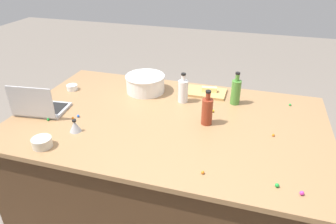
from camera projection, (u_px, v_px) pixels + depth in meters
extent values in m
plane|color=slate|center=(168.00, 219.00, 2.41)|extent=(12.00, 12.00, 0.00)
cube|color=#4C331E|center=(168.00, 175.00, 2.20)|extent=(1.91, 1.16, 0.87)
cube|color=#9E754C|center=(168.00, 121.00, 1.99)|extent=(1.97, 1.22, 0.03)
cube|color=#B7B7BC|center=(44.00, 109.00, 2.08)|extent=(0.33, 0.25, 0.02)
cube|color=black|center=(44.00, 107.00, 2.08)|extent=(0.29, 0.18, 0.00)
cube|color=#B7B7BC|center=(31.00, 102.00, 1.93)|extent=(0.30, 0.04, 0.20)
cube|color=silver|center=(31.00, 102.00, 1.93)|extent=(0.27, 0.03, 0.18)
cylinder|color=white|center=(145.00, 84.00, 2.32)|extent=(0.28, 0.28, 0.12)
cylinder|color=black|center=(145.00, 83.00, 2.32)|extent=(0.23, 0.23, 0.11)
torus|color=white|center=(145.00, 76.00, 2.29)|extent=(0.30, 0.30, 0.02)
cylinder|color=white|center=(183.00, 91.00, 2.16)|extent=(0.07, 0.07, 0.16)
cylinder|color=white|center=(183.00, 78.00, 2.11)|extent=(0.03, 0.03, 0.04)
cylinder|color=black|center=(184.00, 74.00, 2.10)|extent=(0.03, 0.03, 0.01)
cylinder|color=#4C8C38|center=(236.00, 92.00, 2.13)|extent=(0.07, 0.07, 0.17)
cylinder|color=#4C8C38|center=(237.00, 77.00, 2.08)|extent=(0.03, 0.03, 0.05)
cylinder|color=black|center=(238.00, 73.00, 2.06)|extent=(0.03, 0.03, 0.01)
cylinder|color=maroon|center=(207.00, 112.00, 1.89)|extent=(0.07, 0.07, 0.17)
cylinder|color=maroon|center=(208.00, 96.00, 1.84)|extent=(0.03, 0.03, 0.05)
cylinder|color=black|center=(208.00, 92.00, 1.83)|extent=(0.03, 0.03, 0.01)
cube|color=tan|center=(206.00, 92.00, 2.31)|extent=(0.30, 0.19, 0.02)
cube|color=#F4E58C|center=(209.00, 89.00, 2.29)|extent=(0.11, 0.05, 0.04)
cylinder|color=white|center=(72.00, 87.00, 2.36)|extent=(0.08, 0.08, 0.04)
cylinder|color=beige|center=(42.00, 143.00, 1.70)|extent=(0.11, 0.11, 0.05)
cone|color=#B2B2B7|center=(75.00, 126.00, 1.84)|extent=(0.07, 0.07, 0.07)
cylinder|color=black|center=(74.00, 121.00, 1.82)|extent=(0.02, 0.02, 0.01)
sphere|color=orange|center=(203.00, 172.00, 1.51)|extent=(0.02, 0.02, 0.02)
sphere|color=blue|center=(78.00, 116.00, 2.00)|extent=(0.02, 0.02, 0.02)
sphere|color=green|center=(290.00, 105.00, 2.14)|extent=(0.02, 0.02, 0.02)
sphere|color=green|center=(48.00, 120.00, 1.96)|extent=(0.02, 0.02, 0.02)
sphere|color=yellow|center=(213.00, 111.00, 2.06)|extent=(0.02, 0.02, 0.02)
sphere|color=green|center=(277.00, 185.00, 1.42)|extent=(0.02, 0.02, 0.02)
sphere|color=orange|center=(73.00, 118.00, 1.98)|extent=(0.01, 0.01, 0.01)
sphere|color=orange|center=(273.00, 135.00, 1.80)|extent=(0.02, 0.02, 0.02)
sphere|color=#CC3399|center=(302.00, 193.00, 1.38)|extent=(0.02, 0.02, 0.02)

